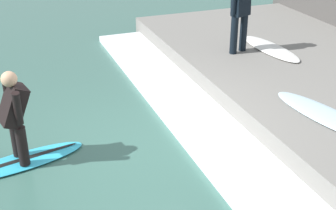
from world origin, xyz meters
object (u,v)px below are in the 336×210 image
Objects in this scene: surfer_riding at (15,113)px; surfboard_waiting_near at (271,48)px; surfer_waiting_near at (240,11)px; surfboard_spare at (327,116)px; surfboard_riding at (22,161)px.

surfer_riding is 0.73× the size of surfboard_waiting_near.
surfer_waiting_near is at bearing 24.16° from surfer_riding.
surfer_waiting_near is 3.30m from surfboard_spare.
surfboard_waiting_near is 3.18m from surfboard_spare.
surfboard_riding is at bearing -155.84° from surfer_waiting_near.
surfboard_riding is at bearing 0.00° from surfer_riding.
surfboard_waiting_near is at bearing 73.67° from surfboard_spare.
surfer_riding is 5.16m from surfer_waiting_near.
surfer_riding is (-0.00, 0.00, 0.80)m from surfboard_riding.
surfer_riding is 5.77m from surfboard_waiting_near.
surfboard_spare is (-0.16, -3.18, -0.86)m from surfer_waiting_near.
surfboard_waiting_near is (5.41, 1.97, 0.44)m from surfboard_riding.
surfer_waiting_near reaches higher than surfboard_riding.
surfer_riding is 0.64× the size of surfboard_spare.
surfer_waiting_near is at bearing 87.08° from surfboard_spare.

